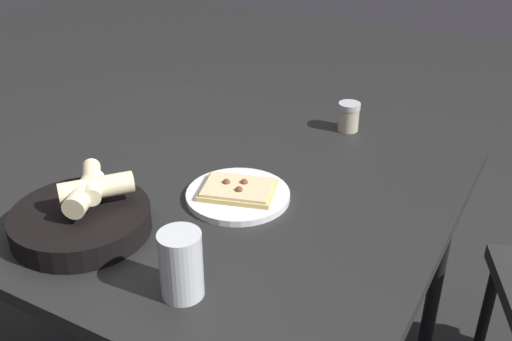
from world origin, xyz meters
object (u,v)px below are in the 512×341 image
Objects in this scene: dining_table at (210,204)px; pizza_plate at (238,194)px; bread_basket at (82,216)px; pepper_shaker at (349,118)px; beer_glass at (181,268)px.

pizza_plate is at bearing 161.80° from dining_table.
pizza_plate is (-0.09, 0.03, 0.07)m from dining_table.
bread_basket reaches higher than pepper_shaker.
beer_glass is at bearing 103.68° from pizza_plate.
pepper_shaker is (-0.00, -0.75, -0.02)m from beer_glass.
pepper_shaker is (-0.08, -0.44, 0.02)m from pizza_plate.
bread_basket is at bearing 67.92° from pepper_shaker.
bread_basket reaches higher than pizza_plate.
bread_basket is (0.20, 0.25, 0.02)m from pizza_plate.
pizza_plate is 0.83× the size of bread_basket.
pizza_plate is 0.32m from beer_glass.
dining_table is 13.72× the size of pepper_shaker.
beer_glass is (-0.28, 0.06, 0.02)m from bread_basket.
bread_basket is 2.23× the size of beer_glass.
dining_table is at bearing 67.42° from pepper_shaker.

